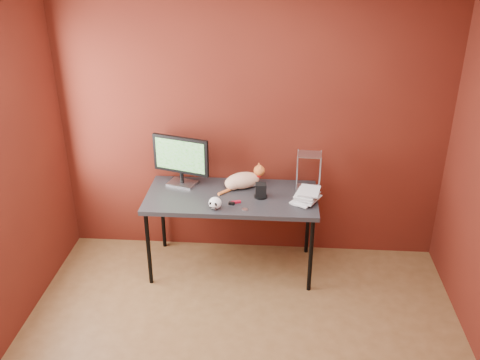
# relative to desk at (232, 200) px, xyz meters

# --- Properties ---
(room) EXTENTS (3.52, 3.52, 2.61)m
(room) POSITION_rel_desk_xyz_m (0.15, -1.37, 0.75)
(room) COLOR brown
(room) RESTS_ON ground
(desk) EXTENTS (1.50, 0.70, 0.75)m
(desk) POSITION_rel_desk_xyz_m (0.00, 0.00, 0.00)
(desk) COLOR black
(desk) RESTS_ON ground
(monitor) EXTENTS (0.52, 0.24, 0.46)m
(monitor) POSITION_rel_desk_xyz_m (-0.47, 0.19, 0.31)
(monitor) COLOR #B0AFB4
(monitor) RESTS_ON desk
(cat) EXTENTS (0.41, 0.32, 0.22)m
(cat) POSITION_rel_desk_xyz_m (0.09, 0.16, 0.13)
(cat) COLOR orange
(cat) RESTS_ON desk
(skull_mug) EXTENTS (0.11, 0.11, 0.10)m
(skull_mug) POSITION_rel_desk_xyz_m (-0.11, -0.25, 0.10)
(skull_mug) COLOR white
(skull_mug) RESTS_ON desk
(speaker) EXTENTS (0.11, 0.11, 0.13)m
(speaker) POSITION_rel_desk_xyz_m (0.26, -0.02, 0.11)
(speaker) COLOR black
(speaker) RESTS_ON desk
(book_stack) EXTENTS (0.27, 0.28, 1.15)m
(book_stack) POSITION_rel_desk_xyz_m (0.58, -0.02, 0.62)
(book_stack) COLOR beige
(book_stack) RESTS_ON desk
(wire_rack) EXTENTS (0.21, 0.18, 0.35)m
(wire_rack) POSITION_rel_desk_xyz_m (0.67, 0.17, 0.22)
(wire_rack) COLOR #B0AFB4
(wire_rack) RESTS_ON desk
(pocket_knife) EXTENTS (0.09, 0.05, 0.02)m
(pocket_knife) POSITION_rel_desk_xyz_m (0.05, -0.14, 0.06)
(pocket_knife) COLOR maroon
(pocket_knife) RESTS_ON desk
(black_gadget) EXTENTS (0.05, 0.04, 0.02)m
(black_gadget) POSITION_rel_desk_xyz_m (0.02, -0.17, 0.06)
(black_gadget) COLOR black
(black_gadget) RESTS_ON desk
(washer) EXTENTS (0.05, 0.05, 0.00)m
(washer) POSITION_rel_desk_xyz_m (0.13, -0.25, 0.05)
(washer) COLOR #B0AFB4
(washer) RESTS_ON desk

